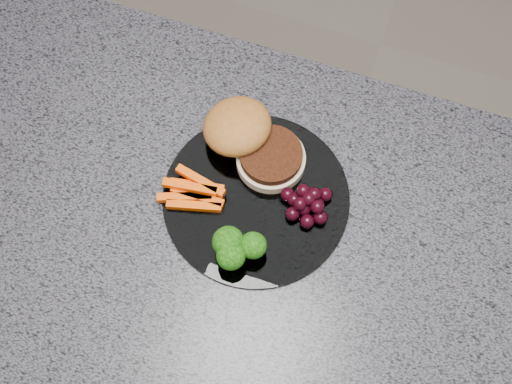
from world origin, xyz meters
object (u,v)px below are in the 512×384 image
at_px(plate, 256,198).
at_px(burger, 249,139).
at_px(grape_bunch, 307,203).
at_px(island_cabinet, 282,326).

xyz_separation_m(plate, burger, (-0.03, 0.07, 0.03)).
distance_m(plate, burger, 0.08).
distance_m(plate, grape_bunch, 0.07).
relative_size(burger, grape_bunch, 2.46).
bearing_deg(burger, island_cabinet, -33.53).
bearing_deg(island_cabinet, grape_bunch, 93.72).
height_order(plate, grape_bunch, grape_bunch).
xyz_separation_m(island_cabinet, grape_bunch, (-0.00, 0.07, 0.49)).
bearing_deg(grape_bunch, burger, 149.51).
relative_size(plate, grape_bunch, 3.59).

